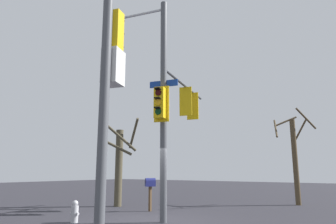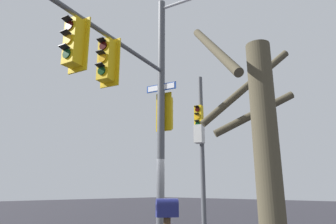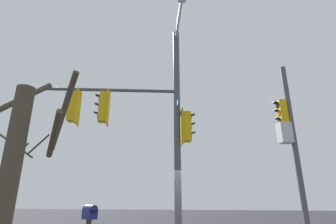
# 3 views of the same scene
# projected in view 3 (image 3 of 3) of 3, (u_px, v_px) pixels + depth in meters

# --- Properties ---
(main_signal_pole_assembly) EXTENTS (3.16, 5.77, 8.14)m
(main_signal_pole_assembly) POSITION_uv_depth(u_px,v_px,m) (149.00, 112.00, 9.54)
(main_signal_pole_assembly) COLOR #4C4F54
(main_signal_pole_assembly) RESTS_ON ground
(secondary_pole_assembly) EXTENTS (0.52, 0.75, 6.93)m
(secondary_pole_assembly) POSITION_uv_depth(u_px,v_px,m) (290.00, 136.00, 10.23)
(secondary_pole_assembly) COLOR #4C4F54
(secondary_pole_assembly) RESTS_ON ground
(mailbox) EXTENTS (0.46, 0.50, 1.41)m
(mailbox) POSITION_uv_depth(u_px,v_px,m) (89.00, 217.00, 6.88)
(mailbox) COLOR #4C3823
(mailbox) RESTS_ON ground
(bare_tree_across_street) EXTENTS (2.23, 2.11, 4.86)m
(bare_tree_across_street) POSITION_uv_depth(u_px,v_px,m) (17.00, 179.00, 12.80)
(bare_tree_across_street) COLOR #4C3D29
(bare_tree_across_street) RESTS_ON ground
(bare_tree_corner) EXTENTS (1.49, 2.30, 4.37)m
(bare_tree_corner) POSITION_uv_depth(u_px,v_px,m) (15.00, 168.00, 5.08)
(bare_tree_corner) COLOR #494331
(bare_tree_corner) RESTS_ON ground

